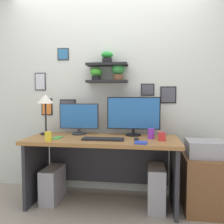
% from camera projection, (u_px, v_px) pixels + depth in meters
% --- Properties ---
extents(ground_plane, '(8.00, 8.00, 0.00)m').
position_uv_depth(ground_plane, '(103.00, 203.00, 2.74)').
color(ground_plane, gray).
extents(back_wall_assembly, '(4.40, 0.24, 2.70)m').
position_uv_depth(back_wall_assembly, '(108.00, 85.00, 3.07)').
color(back_wall_assembly, silver).
rests_on(back_wall_assembly, ground).
extents(desk, '(1.68, 0.68, 0.75)m').
position_uv_depth(desk, '(103.00, 155.00, 2.75)').
color(desk, '#9E6B38').
rests_on(desk, ground).
extents(monitor_left, '(0.48, 0.18, 0.37)m').
position_uv_depth(monitor_left, '(79.00, 118.00, 2.93)').
color(monitor_left, '#2D2D33').
rests_on(monitor_left, desk).
extents(monitor_right, '(0.62, 0.18, 0.45)m').
position_uv_depth(monitor_right, '(133.00, 115.00, 2.83)').
color(monitor_right, black).
rests_on(monitor_right, desk).
extents(keyboard, '(0.44, 0.14, 0.02)m').
position_uv_depth(keyboard, '(103.00, 139.00, 2.56)').
color(keyboard, black).
rests_on(keyboard, desk).
extents(computer_mouse, '(0.06, 0.09, 0.03)m').
position_uv_depth(computer_mouse, '(136.00, 139.00, 2.54)').
color(computer_mouse, black).
rests_on(computer_mouse, desk).
extents(desk_lamp, '(0.20, 0.20, 0.49)m').
position_uv_depth(desk_lamp, '(45.00, 102.00, 2.89)').
color(desk_lamp, black).
rests_on(desk_lamp, desk).
extents(cell_phone, '(0.09, 0.15, 0.01)m').
position_uv_depth(cell_phone, '(57.00, 138.00, 2.67)').
color(cell_phone, green).
rests_on(cell_phone, desk).
extents(coffee_mug, '(0.08, 0.08, 0.09)m').
position_uv_depth(coffee_mug, '(162.00, 136.00, 2.53)').
color(coffee_mug, red).
rests_on(coffee_mug, desk).
extents(pen_cup, '(0.07, 0.07, 0.10)m').
position_uv_depth(pen_cup, '(48.00, 137.00, 2.48)').
color(pen_cup, yellow).
rests_on(pen_cup, desk).
extents(scissors_tray, '(0.13, 0.09, 0.02)m').
position_uv_depth(scissors_tray, '(141.00, 143.00, 2.36)').
color(scissors_tray, blue).
rests_on(scissors_tray, desk).
extents(water_cup, '(0.07, 0.07, 0.11)m').
position_uv_depth(water_cup, '(151.00, 134.00, 2.64)').
color(water_cup, purple).
rests_on(water_cup, desk).
extents(drawer_cabinet, '(0.44, 0.50, 0.58)m').
position_uv_depth(drawer_cabinet, '(205.00, 184.00, 2.55)').
color(drawer_cabinet, brown).
rests_on(drawer_cabinet, ground).
extents(printer, '(0.38, 0.34, 0.17)m').
position_uv_depth(printer, '(206.00, 149.00, 2.53)').
color(printer, '#9E9EA3').
rests_on(printer, drawer_cabinet).
extents(computer_tower_left, '(0.18, 0.40, 0.39)m').
position_uv_depth(computer_tower_left, '(53.00, 184.00, 2.80)').
color(computer_tower_left, '#99999E').
rests_on(computer_tower_left, ground).
extents(computer_tower_right, '(0.18, 0.40, 0.46)m').
position_uv_depth(computer_tower_right, '(156.00, 188.00, 2.60)').
color(computer_tower_right, '#99999E').
rests_on(computer_tower_right, ground).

